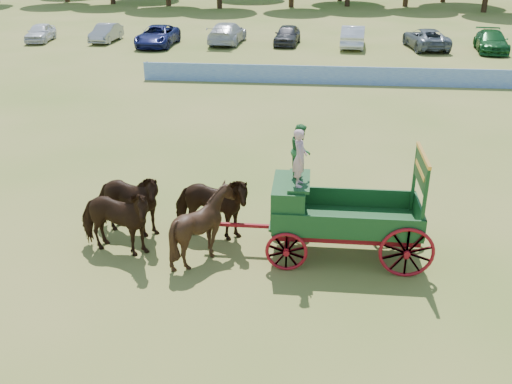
# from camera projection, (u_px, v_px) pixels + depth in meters

# --- Properties ---
(ground) EXTENTS (160.00, 160.00, 0.00)m
(ground) POSITION_uv_depth(u_px,v_px,m) (446.00, 237.00, 16.40)
(ground) COLOR olive
(ground) RESTS_ON ground
(horse_lead_left) EXTENTS (2.51, 1.51, 1.98)m
(horse_lead_left) POSITION_uv_depth(u_px,v_px,m) (115.00, 221.00, 15.14)
(horse_lead_left) COLOR #311C0D
(horse_lead_left) RESTS_ON ground
(horse_lead_right) EXTENTS (2.54, 1.61, 1.98)m
(horse_lead_right) POSITION_uv_depth(u_px,v_px,m) (127.00, 203.00, 16.13)
(horse_lead_right) COLOR #311C0D
(horse_lead_right) RESTS_ON ground
(horse_wheel_left) EXTENTS (2.06, 1.90, 1.99)m
(horse_wheel_left) POSITION_uv_depth(u_px,v_px,m) (204.00, 225.00, 14.92)
(horse_wheel_left) COLOR #311C0D
(horse_wheel_left) RESTS_ON ground
(horse_wheel_right) EXTENTS (2.50, 1.45, 1.98)m
(horse_wheel_right) POSITION_uv_depth(u_px,v_px,m) (211.00, 207.00, 15.91)
(horse_wheel_right) COLOR #311C0D
(horse_wheel_right) RESTS_ON ground
(farm_dray) EXTENTS (6.00, 2.00, 3.63)m
(farm_dray) POSITION_uv_depth(u_px,v_px,m) (319.00, 202.00, 14.92)
(farm_dray) COLOR #9F0F14
(farm_dray) RESTS_ON ground
(sponsor_banner) EXTENTS (26.00, 0.08, 1.05)m
(sponsor_banner) POSITION_uv_depth(u_px,v_px,m) (366.00, 76.00, 32.58)
(sponsor_banner) COLOR blue
(sponsor_banner) RESTS_ON ground
(parked_cars) EXTENTS (42.13, 7.33, 1.63)m
(parked_cars) POSITION_uv_depth(u_px,v_px,m) (296.00, 36.00, 43.80)
(parked_cars) COLOR silver
(parked_cars) RESTS_ON ground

